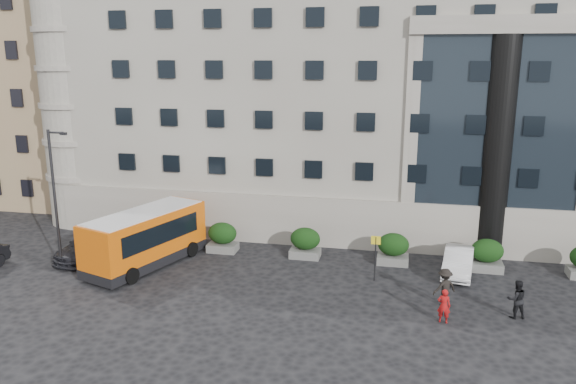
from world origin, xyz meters
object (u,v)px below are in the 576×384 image
street_lamp (56,195)px  bus_stop_sign (375,250)px  parked_car_d (117,200)px  hedge_a (222,237)px  red_truck (148,183)px  parked_car_c (90,245)px  white_taxi (458,261)px  hedge_c (393,248)px  hedge_d (487,255)px  hedge_b (305,242)px  pedestrian_c (445,287)px  pedestrian_a (444,306)px  pedestrian_b (516,299)px  minibus (145,236)px

street_lamp → bus_stop_sign: street_lamp is taller
bus_stop_sign → parked_car_d: 22.94m
hedge_a → red_truck: 14.57m
parked_car_c → street_lamp: bearing=-93.5°
bus_stop_sign → white_taxi: (4.50, 1.97, -1.01)m
hedge_c → hedge_d: same height
parked_car_c → hedge_b: bearing=19.2°
bus_stop_sign → hedge_d: bearing=24.7°
parked_car_c → pedestrian_c: pedestrian_c is taller
hedge_c → pedestrian_a: (2.44, -7.06, -0.12)m
hedge_b → white_taxi: hedge_b is taller
pedestrian_a → red_truck: bearing=-30.7°
bus_stop_sign → pedestrian_b: (6.65, -3.08, -0.81)m
red_truck → parked_car_c: 13.43m
white_taxi → pedestrian_c: 4.49m
street_lamp → pedestrian_a: (20.78, -2.26, -3.56)m
hedge_c → street_lamp: bearing=-165.3°
minibus → parked_car_d: 12.91m
hedge_b → white_taxi: 8.84m
parked_car_c → pedestrian_c: 20.65m
white_taxi → pedestrian_c: (-1.02, -4.37, 0.22)m
white_taxi → minibus: bearing=-164.3°
hedge_a → hedge_d: same height
hedge_d → pedestrian_c: size_ratio=0.98×
red_truck → hedge_c: bearing=-22.3°
hedge_b → red_truck: size_ratio=0.33×
bus_stop_sign → hedge_c: bearing=72.2°
hedge_b → street_lamp: 14.41m
parked_car_c → pedestrian_a: (20.34, -4.49, 0.07)m
parked_car_c → parked_car_d: bearing=117.5°
street_lamp → bus_stop_sign: (17.44, 2.00, -2.64)m
minibus → red_truck: minibus is taller
red_truck → pedestrian_a: bearing=-32.6°
parked_car_d → pedestrian_a: pedestrian_a is taller
hedge_c → bus_stop_sign: 3.05m
hedge_a → street_lamp: size_ratio=0.23×
hedge_c → minibus: bearing=-167.3°
hedge_d → pedestrian_c: bearing=-116.7°
pedestrian_c → hedge_b: bearing=-64.5°
hedge_b → hedge_c: 5.20m
minibus → hedge_c: bearing=32.0°
bus_stop_sign → white_taxi: size_ratio=0.58×
parked_car_d → pedestrian_c: size_ratio=3.01×
pedestrian_b → pedestrian_c: size_ratio=0.98×
white_taxi → street_lamp: bearing=-161.5°
pedestrian_c → parked_car_d: bearing=-58.3°
street_lamp → pedestrian_a: street_lamp is taller
parked_car_d → pedestrian_b: pedestrian_b is taller
street_lamp → red_truck: (-2.04, 15.40, -2.89)m
hedge_d → pedestrian_b: (0.55, -5.88, -0.00)m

